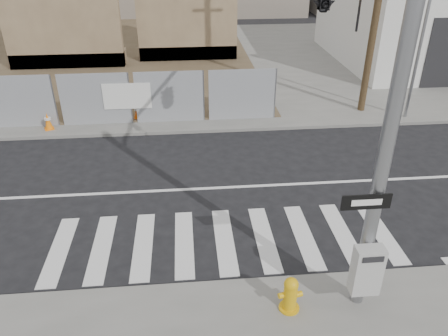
{
  "coord_description": "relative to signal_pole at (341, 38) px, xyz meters",
  "views": [
    {
      "loc": [
        -0.82,
        -11.06,
        6.82
      ],
      "look_at": [
        0.1,
        -1.31,
        1.4
      ],
      "focal_mm": 35.0,
      "sensor_mm": 36.0,
      "label": 1
    }
  ],
  "objects": [
    {
      "name": "ground",
      "position": [
        -2.49,
        2.05,
        -4.78
      ],
      "size": [
        100.0,
        100.0,
        0.0
      ],
      "primitive_type": "plane",
      "color": "black",
      "rests_on": "ground"
    },
    {
      "name": "sidewalk_far",
      "position": [
        -2.49,
        16.05,
        -4.72
      ],
      "size": [
        50.0,
        20.0,
        0.12
      ],
      "primitive_type": "cube",
      "color": "slate",
      "rests_on": "ground"
    },
    {
      "name": "signal_pole",
      "position": [
        0.0,
        0.0,
        0.0
      ],
      "size": [
        0.96,
        5.87,
        7.0
      ],
      "color": "gray",
      "rests_on": "sidewalk_near"
    },
    {
      "name": "far_signal_pole",
      "position": [
        5.51,
        6.65,
        -1.3
      ],
      "size": [
        0.16,
        0.2,
        5.6
      ],
      "color": "gray",
      "rests_on": "sidewalk_far"
    },
    {
      "name": "concrete_wall_left",
      "position": [
        -9.49,
        15.13,
        -1.4
      ],
      "size": [
        6.0,
        1.3,
        8.0
      ],
      "color": "#796248",
      "rests_on": "sidewalk_far"
    },
    {
      "name": "concrete_wall_right",
      "position": [
        -2.99,
        16.13,
        -1.4
      ],
      "size": [
        5.5,
        1.3,
        8.0
      ],
      "color": "#796248",
      "rests_on": "sidewalk_far"
    },
    {
      "name": "fire_hydrant",
      "position": [
        -1.43,
        -2.88,
        -4.27
      ],
      "size": [
        0.5,
        0.5,
        0.78
      ],
      "rotation": [
        0.0,
        0.0,
        0.24
      ],
      "color": "#DBA40C",
      "rests_on": "sidewalk_near"
    },
    {
      "name": "traffic_cone_c",
      "position": [
        -8.48,
        6.71,
        -4.35
      ],
      "size": [
        0.43,
        0.43,
        0.65
      ],
      "rotation": [
        0.0,
        0.0,
        0.38
      ],
      "color": "orange",
      "rests_on": "sidewalk_far"
    },
    {
      "name": "traffic_cone_d",
      "position": [
        -5.21,
        7.39,
        -4.33
      ],
      "size": [
        0.35,
        0.35,
        0.67
      ],
      "rotation": [
        0.0,
        0.0,
        0.02
      ],
      "color": "#FF5D0D",
      "rests_on": "sidewalk_far"
    }
  ]
}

